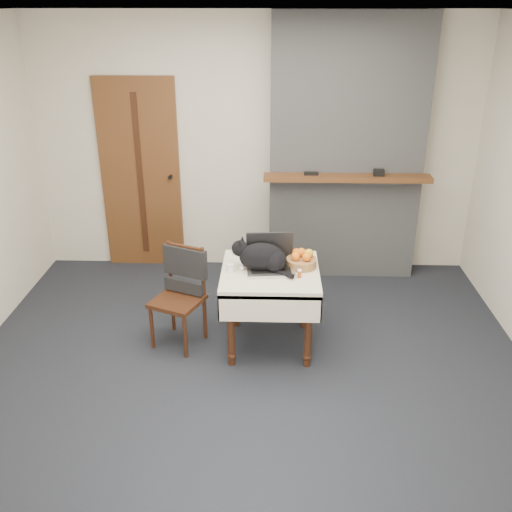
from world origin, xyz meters
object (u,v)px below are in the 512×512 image
at_px(pill_bottle, 299,273).
at_px(chair, 182,282).
at_px(fruit_basket, 301,260).
at_px(cream_jar, 230,268).
at_px(side_table, 270,282).
at_px(door, 141,175).
at_px(cat, 263,257).
at_px(laptop, 270,260).

distance_m(pill_bottle, chair, 1.00).
distance_m(pill_bottle, fruit_basket, 0.21).
bearing_deg(chair, pill_bottle, 10.80).
bearing_deg(cream_jar, side_table, 7.88).
distance_m(cream_jar, chair, 0.47).
bearing_deg(door, chair, -67.38).
bearing_deg(door, pill_bottle, -47.50).
xyz_separation_m(cream_jar, pill_bottle, (0.54, -0.09, 0.00)).
xyz_separation_m(door, cream_jar, (1.05, -1.66, -0.27)).
distance_m(door, pill_bottle, 2.38).
distance_m(cat, fruit_basket, 0.33).
distance_m(door, fruit_basket, 2.25).
relative_size(cream_jar, chair, 0.08).
distance_m(side_table, fruit_basket, 0.31).
xyz_separation_m(side_table, cream_jar, (-0.32, -0.04, 0.15)).
distance_m(cat, chair, 0.73).
height_order(side_table, fruit_basket, fruit_basket).
height_order(cream_jar, pill_bottle, pill_bottle).
distance_m(cat, pill_bottle, 0.32).
distance_m(laptop, pill_bottle, 0.28).
xyz_separation_m(laptop, chair, (-0.73, 0.04, -0.23)).
bearing_deg(door, side_table, -49.65).
bearing_deg(fruit_basket, laptop, -171.03).
bearing_deg(pill_bottle, fruit_basket, 83.39).
distance_m(side_table, chair, 0.74).
relative_size(fruit_basket, chair, 0.29).
bearing_deg(cat, chair, -174.70).
distance_m(side_table, pill_bottle, 0.30).
bearing_deg(cat, fruit_basket, 27.09).
relative_size(cat, cream_jar, 7.74).
bearing_deg(pill_bottle, side_table, 150.21).
bearing_deg(pill_bottle, door, 132.50).
xyz_separation_m(laptop, cream_jar, (-0.32, -0.08, -0.04)).
relative_size(side_table, laptop, 1.93).
bearing_deg(fruit_basket, cream_jar, -168.08).
bearing_deg(fruit_basket, door, 136.52).
bearing_deg(cream_jar, laptop, 14.24).
relative_size(laptop, cat, 0.79).
xyz_separation_m(cream_jar, fruit_basket, (0.57, 0.12, 0.02)).
height_order(side_table, chair, chair).
xyz_separation_m(door, side_table, (1.37, -1.61, -0.41)).
xyz_separation_m(side_table, pill_bottle, (0.23, -0.13, 0.15)).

